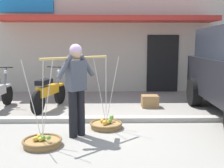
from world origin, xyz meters
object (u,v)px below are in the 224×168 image
at_px(fruit_basket_right_side, 106,124).
at_px(fruit_basket_left_side, 42,141).
at_px(wooden_crate, 150,101).
at_px(motorcycle_second_in_row, 49,92).
at_px(fruit_vendor, 76,84).

bearing_deg(fruit_basket_right_side, fruit_basket_left_side, -138.02).
bearing_deg(fruit_basket_right_side, wooden_crate, 57.29).
xyz_separation_m(fruit_basket_left_side, wooden_crate, (2.25, 2.80, 0.08)).
bearing_deg(fruit_basket_right_side, motorcycle_second_in_row, 131.83).
relative_size(fruit_basket_left_side, wooden_crate, 3.30).
height_order(fruit_vendor, fruit_basket_left_side, fruit_vendor).
bearing_deg(wooden_crate, fruit_vendor, -126.51).
height_order(fruit_basket_right_side, wooden_crate, fruit_basket_right_side).
relative_size(fruit_vendor, motorcycle_second_in_row, 0.95).
distance_m(fruit_basket_right_side, motorcycle_second_in_row, 2.27).
bearing_deg(fruit_vendor, motorcycle_second_in_row, 113.92).
bearing_deg(fruit_basket_right_side, fruit_vendor, -138.01).
distance_m(motorcycle_second_in_row, wooden_crate, 2.69).
height_order(fruit_basket_left_side, wooden_crate, fruit_basket_left_side).
bearing_deg(fruit_basket_left_side, wooden_crate, 51.19).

